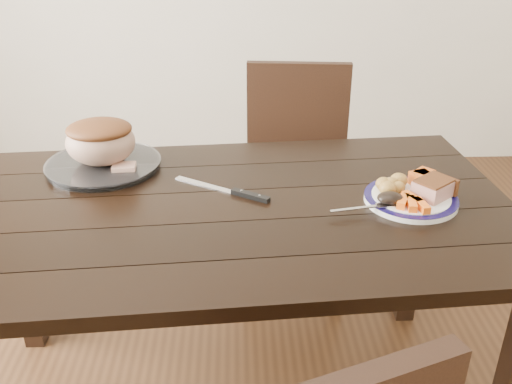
{
  "coord_description": "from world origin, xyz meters",
  "views": [
    {
      "loc": [
        0.03,
        -1.39,
        1.5
      ],
      "look_at": [
        0.08,
        -0.02,
        0.8
      ],
      "focal_mm": 40.0,
      "sensor_mm": 36.0,
      "label": 1
    }
  ],
  "objects_px": {
    "serving_platter": "(104,165)",
    "chair_far": "(296,167)",
    "dinner_plate": "(411,199)",
    "fork": "(366,208)",
    "dining_table": "(228,234)",
    "roast_joint": "(101,142)",
    "pork_slice": "(433,189)",
    "carving_knife": "(239,193)"
  },
  "relations": [
    {
      "from": "chair_far",
      "to": "serving_platter",
      "type": "xyz_separation_m",
      "value": [
        -0.66,
        -0.48,
        0.23
      ]
    },
    {
      "from": "dinner_plate",
      "to": "dining_table",
      "type": "bearing_deg",
      "value": -179.7
    },
    {
      "from": "fork",
      "to": "carving_knife",
      "type": "xyz_separation_m",
      "value": [
        -0.34,
        0.13,
        -0.01
      ]
    },
    {
      "from": "roast_joint",
      "to": "carving_knife",
      "type": "relative_size",
      "value": 0.76
    },
    {
      "from": "chair_far",
      "to": "dinner_plate",
      "type": "height_order",
      "value": "chair_far"
    },
    {
      "from": "chair_far",
      "to": "pork_slice",
      "type": "relative_size",
      "value": 9.24
    },
    {
      "from": "pork_slice",
      "to": "roast_joint",
      "type": "height_order",
      "value": "roast_joint"
    },
    {
      "from": "roast_joint",
      "to": "chair_far",
      "type": "bearing_deg",
      "value": 35.57
    },
    {
      "from": "carving_knife",
      "to": "roast_joint",
      "type": "bearing_deg",
      "value": -172.86
    },
    {
      "from": "chair_far",
      "to": "roast_joint",
      "type": "relative_size",
      "value": 4.35
    },
    {
      "from": "pork_slice",
      "to": "carving_knife",
      "type": "bearing_deg",
      "value": 173.02
    },
    {
      "from": "chair_far",
      "to": "pork_slice",
      "type": "xyz_separation_m",
      "value": [
        0.3,
        -0.74,
        0.27
      ]
    },
    {
      "from": "dinner_plate",
      "to": "carving_knife",
      "type": "distance_m",
      "value": 0.49
    },
    {
      "from": "chair_far",
      "to": "carving_knife",
      "type": "distance_m",
      "value": 0.75
    },
    {
      "from": "dining_table",
      "to": "fork",
      "type": "relative_size",
      "value": 9.35
    },
    {
      "from": "fork",
      "to": "carving_knife",
      "type": "bearing_deg",
      "value": 148.38
    },
    {
      "from": "serving_platter",
      "to": "pork_slice",
      "type": "xyz_separation_m",
      "value": [
        0.96,
        -0.26,
        0.03
      ]
    },
    {
      "from": "dinner_plate",
      "to": "carving_knife",
      "type": "bearing_deg",
      "value": 172.76
    },
    {
      "from": "dinner_plate",
      "to": "carving_knife",
      "type": "xyz_separation_m",
      "value": [
        -0.48,
        0.06,
        -0.0
      ]
    },
    {
      "from": "dinner_plate",
      "to": "fork",
      "type": "bearing_deg",
      "value": -154.66
    },
    {
      "from": "chair_far",
      "to": "serving_platter",
      "type": "distance_m",
      "value": 0.85
    },
    {
      "from": "dinner_plate",
      "to": "serving_platter",
      "type": "xyz_separation_m",
      "value": [
        -0.91,
        0.26,
        0.0
      ]
    },
    {
      "from": "pork_slice",
      "to": "chair_far",
      "type": "bearing_deg",
      "value": 112.06
    },
    {
      "from": "roast_joint",
      "to": "dining_table",
      "type": "bearing_deg",
      "value": -33.83
    },
    {
      "from": "dining_table",
      "to": "dinner_plate",
      "type": "height_order",
      "value": "dinner_plate"
    },
    {
      "from": "dining_table",
      "to": "pork_slice",
      "type": "xyz_separation_m",
      "value": [
        0.57,
        -0.0,
        0.14
      ]
    },
    {
      "from": "dining_table",
      "to": "roast_joint",
      "type": "bearing_deg",
      "value": 146.17
    },
    {
      "from": "fork",
      "to": "dinner_plate",
      "type": "bearing_deg",
      "value": 14.11
    },
    {
      "from": "dinner_plate",
      "to": "roast_joint",
      "type": "xyz_separation_m",
      "value": [
        -0.91,
        0.26,
        0.08
      ]
    },
    {
      "from": "chair_far",
      "to": "dinner_plate",
      "type": "xyz_separation_m",
      "value": [
        0.24,
        -0.73,
        0.23
      ]
    },
    {
      "from": "dining_table",
      "to": "roast_joint",
      "type": "distance_m",
      "value": 0.5
    },
    {
      "from": "pork_slice",
      "to": "carving_knife",
      "type": "xyz_separation_m",
      "value": [
        -0.54,
        0.07,
        -0.04
      ]
    },
    {
      "from": "chair_far",
      "to": "fork",
      "type": "bearing_deg",
      "value": 102.9
    },
    {
      "from": "roast_joint",
      "to": "serving_platter",
      "type": "bearing_deg",
      "value": 0.0
    },
    {
      "from": "pork_slice",
      "to": "carving_knife",
      "type": "distance_m",
      "value": 0.54
    },
    {
      "from": "pork_slice",
      "to": "fork",
      "type": "height_order",
      "value": "pork_slice"
    },
    {
      "from": "serving_platter",
      "to": "chair_far",
      "type": "bearing_deg",
      "value": 35.57
    },
    {
      "from": "chair_far",
      "to": "roast_joint",
      "type": "bearing_deg",
      "value": 41.16
    },
    {
      "from": "roast_joint",
      "to": "carving_knife",
      "type": "xyz_separation_m",
      "value": [
        0.42,
        -0.2,
        -0.08
      ]
    },
    {
      "from": "fork",
      "to": "roast_joint",
      "type": "distance_m",
      "value": 0.84
    },
    {
      "from": "dinner_plate",
      "to": "roast_joint",
      "type": "relative_size",
      "value": 1.21
    },
    {
      "from": "pork_slice",
      "to": "fork",
      "type": "distance_m",
      "value": 0.21
    }
  ]
}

